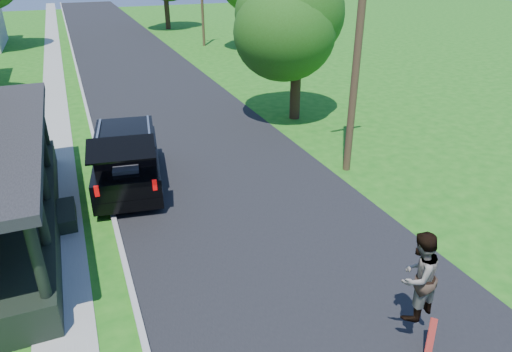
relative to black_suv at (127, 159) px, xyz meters
name	(u,v)px	position (x,y,z in m)	size (l,w,h in m)	color
ground	(317,299)	(3.20, -7.88, -0.98)	(140.00, 140.00, 0.00)	#196414
street	(154,90)	(3.20, 12.12, -0.98)	(8.00, 120.00, 0.02)	black
curb	(84,97)	(-0.85, 12.12, -0.98)	(0.15, 120.00, 0.12)	#A6A6A1
sidewalk	(55,100)	(-2.40, 12.12, -0.98)	(1.30, 120.00, 0.03)	gray
black_suv	(127,159)	(0.00, 0.00, 0.00)	(2.82, 5.72, 2.55)	black
skateboarder	(418,276)	(4.45, -9.60, 0.60)	(1.14, 0.99, 2.00)	black
skateboard	(431,337)	(4.62, -10.08, -0.65)	(0.52, 0.37, 0.66)	#A0180D
tree_right_near	(297,19)	(8.66, 4.33, 3.74)	(4.99, 4.72, 7.09)	black
utility_pole_near	(360,20)	(7.82, -1.88, 4.45)	(1.68, 0.29, 10.55)	#493222
utility_pole_far	(202,1)	(10.20, 25.27, 2.80)	(1.44, 0.39, 7.31)	#493222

